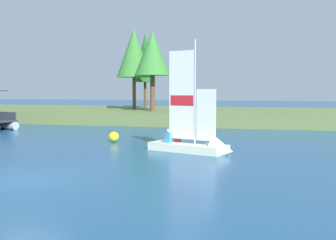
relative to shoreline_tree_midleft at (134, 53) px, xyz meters
The scene contains 7 objects.
ground_plane 27.54m from the shoreline_tree_midleft, 79.63° to the right, with size 200.00×200.00×0.00m, color navy.
shore_bank 7.71m from the shoreline_tree_midleft, 13.00° to the left, with size 80.00×14.59×1.08m, color #5B703D.
shoreline_tree_midleft is the anchor object (origin of this frame).
shoreline_tree_centre 3.23m from the shoreline_tree_midleft, 87.94° to the left, with size 2.19×2.19×7.60m.
shoreline_tree_midright 3.78m from the shoreline_tree_midleft, 46.56° to the right, with size 3.13×3.13×7.02m.
sailboat 22.05m from the shoreline_tree_midleft, 63.29° to the right, with size 4.54×2.77×5.79m.
channel_buoy 17.64m from the shoreline_tree_midleft, 75.85° to the right, with size 0.60×0.60×0.60m, color yellow.
Camera 1 is at (8.00, -12.57, 3.03)m, focal length 45.70 mm.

